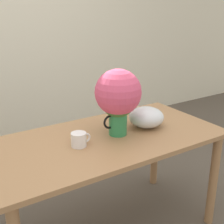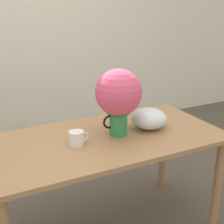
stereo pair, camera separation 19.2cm
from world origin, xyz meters
TOP-DOWN VIEW (x-y plane):
  - wall_back at (0.00, 2.02)m, footprint 8.00×0.05m
  - table at (0.11, 0.11)m, footprint 1.49×0.75m
  - flower_vase at (0.20, 0.11)m, footprint 0.29×0.29m
  - coffee_mug at (-0.09, 0.09)m, footprint 0.12×0.09m
  - white_bowl at (0.43, 0.12)m, footprint 0.24×0.24m

SIDE VIEW (x-z plane):
  - table at x=0.11m, z-range 0.26..0.99m
  - coffee_mug at x=-0.09m, z-range 0.72..0.81m
  - white_bowl at x=0.43m, z-range 0.72..0.86m
  - flower_vase at x=0.20m, z-range 0.76..1.19m
  - wall_back at x=0.00m, z-range 0.00..2.60m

